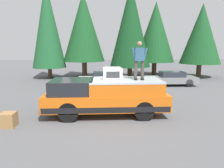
% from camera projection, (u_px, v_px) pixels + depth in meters
% --- Properties ---
extents(ground_plane, '(90.00, 90.00, 0.00)m').
position_uv_depth(ground_plane, '(99.00, 116.00, 9.17)').
color(ground_plane, '#565659').
extents(pickup_truck, '(2.01, 5.54, 1.65)m').
position_uv_depth(pickup_truck, '(106.00, 96.00, 9.29)').
color(pickup_truck, orange).
rests_on(pickup_truck, ground).
extents(compressor_unit, '(0.65, 0.84, 0.56)m').
position_uv_depth(compressor_unit, '(113.00, 73.00, 9.08)').
color(compressor_unit, white).
rests_on(compressor_unit, pickup_truck).
extents(person_on_truck_bed, '(0.29, 0.72, 1.69)m').
position_uv_depth(person_on_truck_bed, '(139.00, 60.00, 8.92)').
color(person_on_truck_bed, '#423D38').
rests_on(person_on_truck_bed, pickup_truck).
extents(parked_car_grey, '(1.64, 4.10, 1.16)m').
position_uv_depth(parked_car_grey, '(171.00, 78.00, 16.69)').
color(parked_car_grey, gray).
rests_on(parked_car_grey, ground).
extents(parked_car_white, '(1.64, 4.10, 1.16)m').
position_uv_depth(parked_car_white, '(104.00, 79.00, 16.23)').
color(parked_car_white, white).
rests_on(parked_car_white, ground).
extents(wooden_crate, '(0.56, 0.56, 0.56)m').
position_uv_depth(wooden_crate, '(8.00, 120.00, 7.93)').
color(wooden_crate, olive).
rests_on(wooden_crate, ground).
extents(conifer_far_left, '(4.10, 4.10, 7.54)m').
position_uv_depth(conifer_far_left, '(201.00, 34.00, 20.79)').
color(conifer_far_left, '#4C3826').
rests_on(conifer_far_left, ground).
extents(conifer_left, '(4.31, 4.31, 8.02)m').
position_uv_depth(conifer_left, '(155.00, 32.00, 22.35)').
color(conifer_left, '#4C3826').
rests_on(conifer_left, ground).
extents(conifer_center_left, '(4.12, 4.12, 9.45)m').
position_uv_depth(conifer_center_left, '(130.00, 25.00, 20.37)').
color(conifer_center_left, '#4C3826').
rests_on(conifer_center_left, ground).
extents(conifer_center_right, '(4.34, 4.34, 8.68)m').
position_uv_depth(conifer_center_right, '(84.00, 27.00, 20.96)').
color(conifer_center_right, '#4C3826').
rests_on(conifer_center_right, ground).
extents(conifer_right, '(3.33, 3.33, 9.59)m').
position_uv_depth(conifer_right, '(48.00, 25.00, 20.13)').
color(conifer_right, '#4C3826').
rests_on(conifer_right, ground).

